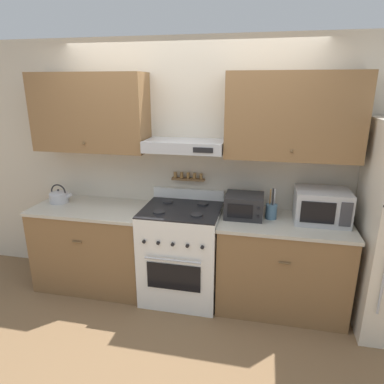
# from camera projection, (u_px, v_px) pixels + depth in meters

# --- Properties ---
(ground_plane) EXTENTS (16.00, 16.00, 0.00)m
(ground_plane) POSITION_uv_depth(u_px,v_px,m) (175.00, 312.00, 3.31)
(ground_plane) COLOR brown
(wall_back) EXTENTS (5.20, 0.46, 2.55)m
(wall_back) POSITION_uv_depth(u_px,v_px,m) (189.00, 150.00, 3.44)
(wall_back) COLOR beige
(wall_back) RESTS_ON ground_plane
(counter_left) EXTENTS (1.19, 0.67, 0.90)m
(counter_left) POSITION_uv_depth(u_px,v_px,m) (95.00, 246.00, 3.68)
(counter_left) COLOR brown
(counter_left) RESTS_ON ground_plane
(counter_right) EXTENTS (1.21, 0.67, 0.90)m
(counter_right) POSITION_uv_depth(u_px,v_px,m) (282.00, 265.00, 3.29)
(counter_right) COLOR brown
(counter_right) RESTS_ON ground_plane
(stove_range) EXTENTS (0.75, 0.70, 1.06)m
(stove_range) POSITION_uv_depth(u_px,v_px,m) (182.00, 252.00, 3.46)
(stove_range) COLOR white
(stove_range) RESTS_ON ground_plane
(tea_kettle) EXTENTS (0.25, 0.20, 0.20)m
(tea_kettle) POSITION_uv_depth(u_px,v_px,m) (59.00, 196.00, 3.66)
(tea_kettle) COLOR #B7B7BC
(tea_kettle) RESTS_ON counter_left
(microwave) EXTENTS (0.48, 0.37, 0.30)m
(microwave) POSITION_uv_depth(u_px,v_px,m) (322.00, 206.00, 3.12)
(microwave) COLOR #ADAFB5
(microwave) RESTS_ON counter_right
(utensil_crock) EXTENTS (0.11, 0.11, 0.29)m
(utensil_crock) POSITION_uv_depth(u_px,v_px,m) (271.00, 211.00, 3.21)
(utensil_crock) COLOR slate
(utensil_crock) RESTS_ON counter_right
(toaster_oven) EXTENTS (0.36, 0.33, 0.22)m
(toaster_oven) POSITION_uv_depth(u_px,v_px,m) (244.00, 206.00, 3.25)
(toaster_oven) COLOR #232326
(toaster_oven) RESTS_ON counter_right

